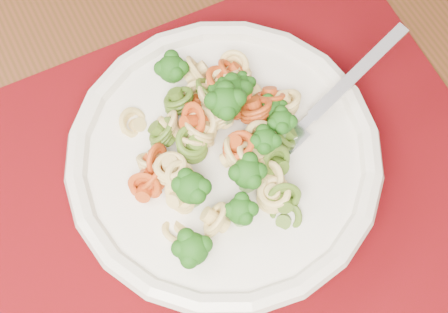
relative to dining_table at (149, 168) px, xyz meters
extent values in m
cube|color=#552A17|center=(0.00, 0.00, 0.08)|extent=(1.56, 1.25, 0.04)
cube|color=#5B030E|center=(0.07, -0.08, 0.10)|extent=(0.58, 0.50, 0.00)
cylinder|color=white|center=(0.07, -0.06, 0.11)|extent=(0.12, 0.12, 0.01)
cylinder|color=white|center=(0.07, -0.06, 0.13)|extent=(0.26, 0.26, 0.03)
torus|color=white|center=(0.07, -0.06, 0.14)|extent=(0.28, 0.28, 0.02)
camera|label=1|loc=(0.04, -0.27, 0.64)|focal=50.00mm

